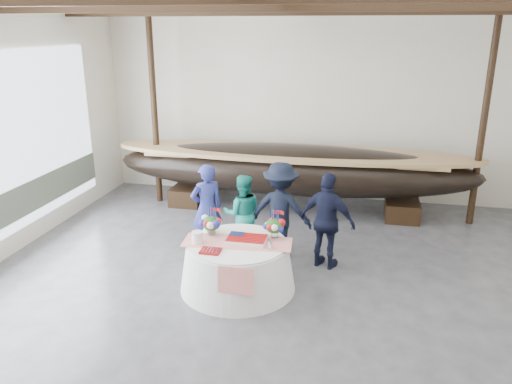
# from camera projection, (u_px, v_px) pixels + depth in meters

# --- Properties ---
(floor) EXTENTS (10.00, 12.00, 0.01)m
(floor) POSITION_uv_depth(u_px,v_px,m) (264.00, 334.00, 6.78)
(floor) COLOR #3D3D42
(floor) RESTS_ON ground
(wall_back) EXTENTS (10.00, 0.02, 4.50)m
(wall_back) POSITION_uv_depth(u_px,v_px,m) (314.00, 104.00, 11.65)
(wall_back) COLOR silver
(wall_back) RESTS_ON ground
(pavilion_structure) EXTENTS (9.80, 11.76, 4.50)m
(pavilion_structure) POSITION_uv_depth(u_px,v_px,m) (278.00, 24.00, 6.29)
(pavilion_structure) COLOR black
(pavilion_structure) RESTS_ON ground
(longboat_display) EXTENTS (8.11, 1.62, 1.52)m
(longboat_display) POSITION_uv_depth(u_px,v_px,m) (292.00, 169.00, 11.06)
(longboat_display) COLOR black
(longboat_display) RESTS_ON ground
(banquet_table) EXTENTS (1.83, 1.83, 0.78)m
(banquet_table) POSITION_uv_depth(u_px,v_px,m) (238.00, 265.00, 7.87)
(banquet_table) COLOR silver
(banquet_table) RESTS_ON ground
(tabletop_items) EXTENTS (1.73, 0.99, 0.40)m
(tabletop_items) POSITION_uv_depth(u_px,v_px,m) (238.00, 229.00, 7.86)
(tabletop_items) COLOR red
(tabletop_items) RESTS_ON banquet_table
(guest_woman_blue) EXTENTS (0.72, 0.68, 1.66)m
(guest_woman_blue) POSITION_uv_depth(u_px,v_px,m) (207.00, 208.00, 9.07)
(guest_woman_blue) COLOR navy
(guest_woman_blue) RESTS_ON ground
(guest_woman_teal) EXTENTS (0.82, 0.71, 1.46)m
(guest_woman_teal) POSITION_uv_depth(u_px,v_px,m) (242.00, 213.00, 9.10)
(guest_woman_teal) COLOR teal
(guest_woman_teal) RESTS_ON ground
(guest_man_left) EXTENTS (1.17, 0.72, 1.74)m
(guest_man_left) POSITION_uv_depth(u_px,v_px,m) (280.00, 210.00, 8.87)
(guest_man_left) COLOR black
(guest_man_left) RESTS_ON ground
(guest_man_right) EXTENTS (1.07, 0.74, 1.69)m
(guest_man_right) POSITION_uv_depth(u_px,v_px,m) (327.00, 221.00, 8.43)
(guest_man_right) COLOR black
(guest_man_right) RESTS_ON ground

